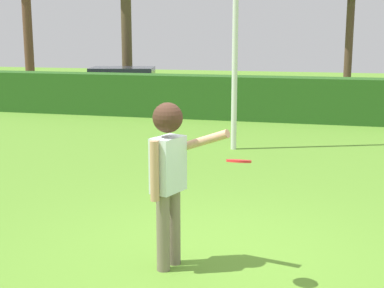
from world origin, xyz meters
name	(u,v)px	position (x,y,z in m)	size (l,w,h in m)	color
ground_plane	(212,257)	(0.00, 0.00, 0.00)	(60.00, 60.00, 0.00)	#5D922D
person	(169,166)	(-0.39, -0.36, 1.11)	(0.81, 0.54, 1.78)	#7B6C5C
frisbee	(239,161)	(0.39, -0.66, 1.28)	(0.24, 0.24, 0.07)	red
hedge_row	(288,99)	(0.00, 10.02, 0.62)	(20.45, 0.90, 1.24)	#28591C
parked_car_black	(123,83)	(-6.04, 12.77, 0.69)	(4.48, 2.61, 1.25)	black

